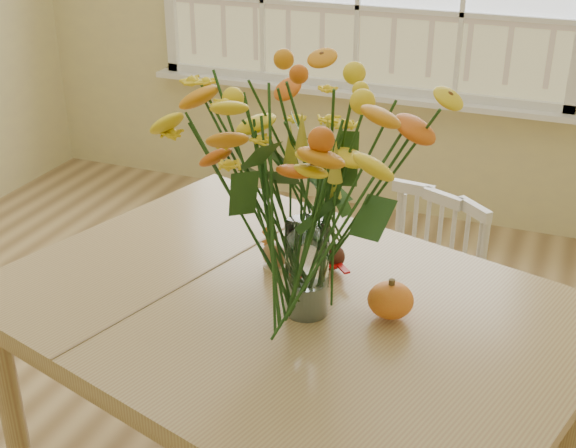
% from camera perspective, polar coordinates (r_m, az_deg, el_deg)
% --- Properties ---
extents(floor, '(4.00, 4.50, 0.01)m').
position_cam_1_polar(floor, '(2.87, -9.49, -15.97)').
color(floor, olive).
rests_on(floor, ground).
extents(dining_table, '(1.77, 1.47, 0.82)m').
position_cam_1_polar(dining_table, '(2.10, -0.20, -7.91)').
color(dining_table, tan).
rests_on(dining_table, floor).
extents(windsor_chair, '(0.50, 0.50, 0.84)m').
position_cam_1_polar(windsor_chair, '(2.75, 9.74, -5.59)').
color(windsor_chair, white).
rests_on(windsor_chair, floor).
extents(flower_vase, '(0.53, 0.53, 0.63)m').
position_cam_1_polar(flower_vase, '(1.84, 1.49, 3.55)').
color(flower_vase, white).
rests_on(flower_vase, dining_table).
extents(pumpkin, '(0.12, 0.12, 0.09)m').
position_cam_1_polar(pumpkin, '(1.98, 7.60, -5.73)').
color(pumpkin, '#E8561B').
rests_on(pumpkin, dining_table).
extents(turkey_figurine, '(0.10, 0.09, 0.11)m').
position_cam_1_polar(turkey_figurine, '(2.19, -1.01, -2.33)').
color(turkey_figurine, '#CCB78C').
rests_on(turkey_figurine, dining_table).
extents(dark_gourd, '(0.13, 0.11, 0.08)m').
position_cam_1_polar(dark_gourd, '(2.18, 3.12, -2.52)').
color(dark_gourd, '#38160F').
rests_on(dark_gourd, dining_table).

